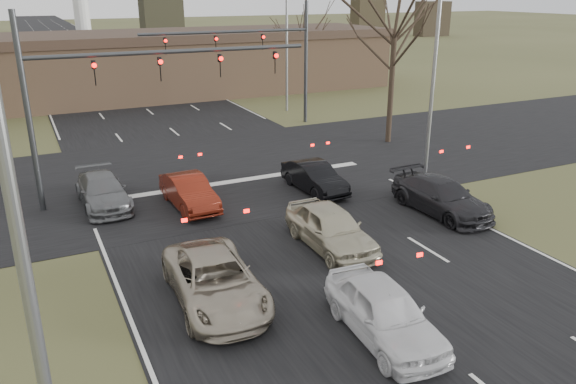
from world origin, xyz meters
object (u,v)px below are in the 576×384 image
(building, at_px, (152,64))
(car_white_sedan, at_px, (384,312))
(streetlight_right_near, at_px, (432,60))
(car_silver_ahead, at_px, (331,228))
(mast_arm_near, at_px, (111,83))
(car_charcoal_sedan, at_px, (441,196))
(streetlight_right_far, at_px, (285,35))
(streetlight_left, at_px, (38,254))
(car_black_hatch, at_px, (315,177))
(car_grey_ahead, at_px, (103,191))
(car_red_ahead, at_px, (189,192))
(mast_arm_far, at_px, (267,50))
(car_silver_suv, at_px, (215,281))

(building, distance_m, car_white_sedan, 38.81)
(streetlight_right_near, xyz_separation_m, car_silver_ahead, (-8.32, -5.32, -4.82))
(mast_arm_near, xyz_separation_m, car_charcoal_sedan, (11.48, -7.38, -4.37))
(mast_arm_near, distance_m, streetlight_right_far, 20.20)
(streetlight_left, xyz_separation_m, streetlight_right_far, (18.14, 31.00, 0.00))
(car_black_hatch, bearing_deg, car_white_sedan, -112.00)
(car_silver_ahead, bearing_deg, car_black_hatch, 67.49)
(streetlight_right_near, height_order, car_charcoal_sedan, streetlight_right_near)
(streetlight_right_far, xyz_separation_m, car_grey_ahead, (-15.44, -14.56, -4.93))
(car_red_ahead, relative_size, car_silver_ahead, 0.91)
(mast_arm_near, relative_size, mast_arm_far, 1.09)
(car_white_sedan, bearing_deg, streetlight_right_far, 73.65)
(car_silver_suv, xyz_separation_m, car_red_ahead, (1.51, 7.81, -0.03))
(mast_arm_far, xyz_separation_m, car_white_sedan, (-7.13, -23.65, -4.28))
(mast_arm_near, bearing_deg, car_white_sedan, -72.59)
(streetlight_left, distance_m, car_red_ahead, 16.64)
(streetlight_right_far, height_order, car_silver_suv, streetlight_right_far)
(streetlight_left, xyz_separation_m, streetlight_right_near, (17.64, 14.00, 0.00))
(streetlight_left, xyz_separation_m, car_silver_ahead, (9.32, 8.68, -4.82))
(car_grey_ahead, bearing_deg, car_silver_suv, -80.88)
(car_black_hatch, bearing_deg, mast_arm_far, 72.45)
(streetlight_right_far, bearing_deg, car_white_sedan, -110.38)
(car_red_ahead, bearing_deg, car_black_hatch, -8.55)
(car_black_hatch, height_order, car_charcoal_sedan, car_charcoal_sedan)
(mast_arm_near, bearing_deg, streetlight_right_near, -12.05)
(mast_arm_far, distance_m, car_white_sedan, 25.07)
(building, relative_size, mast_arm_far, 3.81)
(streetlight_right_near, distance_m, car_white_sedan, 15.24)
(streetlight_left, relative_size, car_white_sedan, 2.30)
(building, bearing_deg, car_black_hatch, -88.32)
(streetlight_right_near, relative_size, car_silver_ahead, 2.22)
(car_black_hatch, relative_size, car_silver_ahead, 0.89)
(mast_arm_far, xyz_separation_m, streetlight_right_near, (2.64, -13.00, 0.57))
(car_red_ahead, distance_m, car_silver_ahead, 6.93)
(mast_arm_far, height_order, car_charcoal_sedan, mast_arm_far)
(streetlight_right_near, distance_m, car_charcoal_sedan, 7.04)
(car_silver_suv, bearing_deg, car_grey_ahead, 103.63)
(car_silver_suv, height_order, car_grey_ahead, car_silver_suv)
(streetlight_right_far, relative_size, car_red_ahead, 2.46)
(mast_arm_far, distance_m, car_red_ahead, 15.85)
(car_white_sedan, height_order, car_red_ahead, car_white_sedan)
(streetlight_left, relative_size, car_grey_ahead, 2.21)
(building, relative_size, car_charcoal_sedan, 8.72)
(streetlight_right_far, relative_size, car_grey_ahead, 2.21)
(streetlight_right_far, bearing_deg, car_silver_suv, -119.65)
(mast_arm_far, distance_m, streetlight_left, 30.89)
(car_charcoal_sedan, height_order, car_silver_ahead, car_silver_ahead)
(car_grey_ahead, bearing_deg, car_charcoal_sedan, -30.09)
(mast_arm_far, relative_size, streetlight_left, 1.11)
(streetlight_right_far, bearing_deg, mast_arm_near, -136.11)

